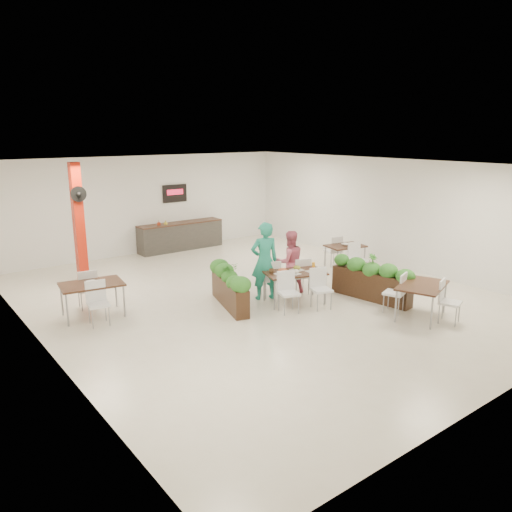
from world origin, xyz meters
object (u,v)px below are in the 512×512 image
(diner_woman, at_px, (290,262))
(planter_left, at_px, (230,285))
(service_counter, at_px, (181,235))
(planter_right, at_px, (371,279))
(main_table, at_px, (295,277))
(side_table_c, at_px, (422,290))
(diner_man, at_px, (264,261))
(side_table_b, at_px, (345,250))
(side_table_a, at_px, (92,288))
(red_column, at_px, (79,222))

(diner_woman, xyz_separation_m, planter_left, (-1.78, 0.05, -0.28))
(service_counter, relative_size, planter_right, 1.40)
(service_counter, height_order, planter_right, service_counter)
(main_table, height_order, side_table_c, same)
(diner_woman, distance_m, side_table_c, 3.27)
(planter_left, height_order, side_table_c, planter_left)
(diner_man, distance_m, planter_right, 2.61)
(side_table_b, bearing_deg, side_table_a, -175.87)
(side_table_c, bearing_deg, side_table_b, 47.42)
(planter_left, distance_m, side_table_b, 4.45)
(planter_right, bearing_deg, side_table_b, 56.68)
(service_counter, bearing_deg, side_table_a, -136.17)
(service_counter, relative_size, diner_woman, 1.89)
(planter_right, relative_size, side_table_a, 1.28)
(diner_woman, distance_m, planter_right, 2.03)
(diner_man, bearing_deg, side_table_b, -152.24)
(service_counter, relative_size, side_table_b, 1.80)
(diner_man, height_order, side_table_a, diner_man)
(diner_woman, relative_size, side_table_a, 0.95)
(main_table, height_order, side_table_a, same)
(diner_man, relative_size, diner_woman, 1.19)
(service_counter, height_order, side_table_c, service_counter)
(diner_man, bearing_deg, planter_right, 159.41)
(service_counter, bearing_deg, planter_left, -108.43)
(red_column, distance_m, side_table_c, 8.68)
(service_counter, xyz_separation_m, planter_right, (1.05, -7.45, 0.03))
(main_table, height_order, diner_man, diner_man)
(side_table_a, bearing_deg, side_table_b, 2.21)
(main_table, xyz_separation_m, planter_right, (1.61, -0.96, -0.12))
(service_counter, height_order, side_table_a, service_counter)
(planter_right, distance_m, side_table_a, 6.45)
(red_column, distance_m, planter_right, 7.62)
(service_counter, xyz_separation_m, planter_left, (-1.93, -5.79, 0.02))
(service_counter, height_order, side_table_b, service_counter)
(service_counter, distance_m, diner_man, 5.93)
(service_counter, relative_size, planter_left, 1.55)
(diner_woman, distance_m, planter_left, 1.80)
(red_column, height_order, planter_left, red_column)
(side_table_a, height_order, side_table_c, same)
(planter_right, distance_m, side_table_c, 1.45)
(red_column, relative_size, service_counter, 1.07)
(diner_woman, bearing_deg, diner_man, 18.34)
(side_table_a, height_order, side_table_b, same)
(main_table, xyz_separation_m, diner_man, (-0.39, 0.65, 0.31))
(service_counter, distance_m, side_table_c, 8.96)
(red_column, relative_size, side_table_c, 1.92)
(main_table, height_order, side_table_b, same)
(planter_left, xyz_separation_m, side_table_a, (-2.74, 1.31, 0.12))
(planter_right, bearing_deg, diner_man, 141.08)
(diner_woman, relative_size, side_table_c, 0.95)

